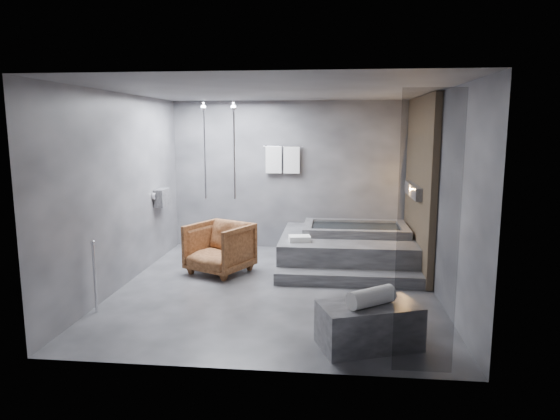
# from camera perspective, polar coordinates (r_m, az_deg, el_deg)

# --- Properties ---
(room) EXTENTS (5.00, 5.04, 2.82)m
(room) POSITION_cam_1_polar(r_m,az_deg,el_deg) (7.21, 2.89, 4.83)
(room) COLOR #303033
(room) RESTS_ON ground
(tub_deck) EXTENTS (2.20, 2.00, 0.50)m
(tub_deck) POSITION_cam_1_polar(r_m,az_deg,el_deg) (8.64, 7.61, -4.43)
(tub_deck) COLOR #363638
(tub_deck) RESTS_ON ground
(tub_step) EXTENTS (2.20, 0.36, 0.18)m
(tub_step) POSITION_cam_1_polar(r_m,az_deg,el_deg) (7.54, 7.82, -7.76)
(tub_step) COLOR #363638
(tub_step) RESTS_ON ground
(concrete_bench) EXTENTS (1.17, 0.89, 0.47)m
(concrete_bench) POSITION_cam_1_polar(r_m,az_deg,el_deg) (5.51, 10.12, -12.85)
(concrete_bench) COLOR #363639
(concrete_bench) RESTS_ON ground
(driftwood_chair) EXTENTS (1.17, 1.18, 0.81)m
(driftwood_chair) POSITION_cam_1_polar(r_m,az_deg,el_deg) (8.05, -6.91, -4.31)
(driftwood_chair) COLOR #442311
(driftwood_chair) RESTS_ON ground
(rolled_towel) EXTENTS (0.55, 0.48, 0.19)m
(rolled_towel) POSITION_cam_1_polar(r_m,az_deg,el_deg) (5.36, 10.38, -9.76)
(rolled_towel) COLOR silver
(rolled_towel) RESTS_ON concrete_bench
(deck_towel) EXTENTS (0.38, 0.31, 0.09)m
(deck_towel) POSITION_cam_1_polar(r_m,az_deg,el_deg) (8.02, 2.25, -3.28)
(deck_towel) COLOR white
(deck_towel) RESTS_ON tub_deck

